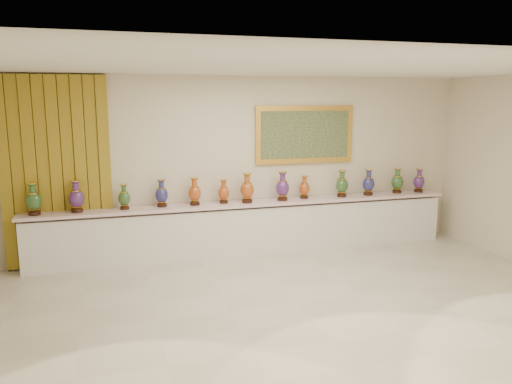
# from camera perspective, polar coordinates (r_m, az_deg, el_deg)

# --- Properties ---
(ground) EXTENTS (8.00, 8.00, 0.00)m
(ground) POSITION_cam_1_polar(r_m,az_deg,el_deg) (6.66, 4.64, -12.53)
(ground) COLOR beige
(ground) RESTS_ON ground
(room) EXTENTS (8.00, 8.00, 8.00)m
(room) POSITION_cam_1_polar(r_m,az_deg,el_deg) (8.22, -17.30, 2.88)
(room) COLOR beige
(room) RESTS_ON ground
(counter) EXTENTS (7.28, 0.48, 0.90)m
(counter) POSITION_cam_1_polar(r_m,az_deg,el_deg) (8.56, -0.77, -4.16)
(counter) COLOR white
(counter) RESTS_ON ground
(vase_0) EXTENTS (0.30, 0.30, 0.49)m
(vase_0) POSITION_cam_1_polar(r_m,az_deg,el_deg) (8.15, -24.07, -0.91)
(vase_0) COLOR #33190E
(vase_0) RESTS_ON counter
(vase_1) EXTENTS (0.25, 0.25, 0.49)m
(vase_1) POSITION_cam_1_polar(r_m,az_deg,el_deg) (8.11, -19.84, -0.65)
(vase_1) COLOR #33190E
(vase_1) RESTS_ON counter
(vase_2) EXTENTS (0.23, 0.23, 0.40)m
(vase_2) POSITION_cam_1_polar(r_m,az_deg,el_deg) (8.11, -14.82, -0.66)
(vase_2) COLOR #33190E
(vase_2) RESTS_ON counter
(vase_3) EXTENTS (0.22, 0.22, 0.45)m
(vase_3) POSITION_cam_1_polar(r_m,az_deg,el_deg) (8.17, -10.73, -0.28)
(vase_3) COLOR #33190E
(vase_3) RESTS_ON counter
(vase_4) EXTENTS (0.21, 0.21, 0.46)m
(vase_4) POSITION_cam_1_polar(r_m,az_deg,el_deg) (8.21, -7.03, -0.08)
(vase_4) COLOR #33190E
(vase_4) RESTS_ON counter
(vase_5) EXTENTS (0.21, 0.21, 0.40)m
(vase_5) POSITION_cam_1_polar(r_m,az_deg,el_deg) (8.33, -3.72, -0.06)
(vase_5) COLOR #33190E
(vase_5) RESTS_ON counter
(vase_6) EXTENTS (0.28, 0.28, 0.50)m
(vase_6) POSITION_cam_1_polar(r_m,az_deg,el_deg) (8.35, -1.03, 0.29)
(vase_6) COLOR #33190E
(vase_6) RESTS_ON counter
(vase_7) EXTENTS (0.24, 0.24, 0.50)m
(vase_7) POSITION_cam_1_polar(r_m,az_deg,el_deg) (8.54, 3.04, 0.50)
(vase_7) COLOR #33190E
(vase_7) RESTS_ON counter
(vase_8) EXTENTS (0.25, 0.25, 0.40)m
(vase_8) POSITION_cam_1_polar(r_m,az_deg,el_deg) (8.75, 5.55, 0.43)
(vase_8) COLOR #33190E
(vase_8) RESTS_ON counter
(vase_9) EXTENTS (0.26, 0.26, 0.47)m
(vase_9) POSITION_cam_1_polar(r_m,az_deg,el_deg) (8.99, 9.79, 0.80)
(vase_9) COLOR #33190E
(vase_9) RESTS_ON counter
(vase_10) EXTENTS (0.27, 0.27, 0.47)m
(vase_10) POSITION_cam_1_polar(r_m,az_deg,el_deg) (9.24, 12.73, 0.95)
(vase_10) COLOR #33190E
(vase_10) RESTS_ON counter
(vase_11) EXTENTS (0.28, 0.28, 0.46)m
(vase_11) POSITION_cam_1_polar(r_m,az_deg,el_deg) (9.59, 15.85, 1.12)
(vase_11) COLOR #33190E
(vase_11) RESTS_ON counter
(vase_12) EXTENTS (0.25, 0.25, 0.45)m
(vase_12) POSITION_cam_1_polar(r_m,az_deg,el_deg) (9.80, 18.12, 1.15)
(vase_12) COLOR #33190E
(vase_12) RESTS_ON counter
(label_card) EXTENTS (0.10, 0.06, 0.00)m
(label_card) POSITION_cam_1_polar(r_m,az_deg,el_deg) (8.18, -4.76, -1.53)
(label_card) COLOR white
(label_card) RESTS_ON counter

